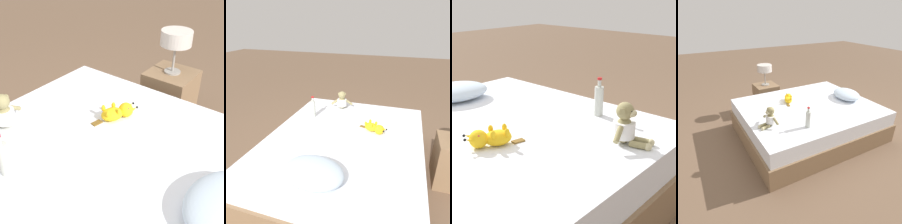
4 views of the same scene
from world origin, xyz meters
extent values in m
plane|color=brown|center=(0.00, 0.00, 0.00)|extent=(16.00, 16.00, 0.00)
cube|color=#846647|center=(0.00, 0.00, 0.14)|extent=(1.56, 1.92, 0.27)
cube|color=white|center=(0.00, 0.00, 0.37)|extent=(1.52, 1.86, 0.20)
ellipsoid|color=#8E8456|center=(0.25, -0.69, 0.55)|extent=(0.13, 0.12, 0.15)
cylinder|color=white|center=(0.25, -0.69, 0.55)|extent=(0.15, 0.15, 0.09)
sphere|color=#8E8456|center=(0.25, -0.69, 0.66)|extent=(0.10, 0.10, 0.10)
cylinder|color=#8E8456|center=(0.20, -0.70, 0.67)|extent=(0.02, 0.03, 0.03)
cylinder|color=#8E8456|center=(0.15, -0.72, 0.56)|extent=(0.10, 0.05, 0.08)
ellipsoid|color=yellow|center=(-0.23, -0.20, 0.51)|extent=(0.18, 0.17, 0.08)
sphere|color=yellow|center=(-0.32, -0.15, 0.52)|extent=(0.10, 0.10, 0.10)
cone|color=yellow|center=(-0.37, -0.16, 0.53)|extent=(0.07, 0.06, 0.05)
sphere|color=black|center=(-0.40, -0.14, 0.54)|extent=(0.02, 0.02, 0.02)
cone|color=yellow|center=(-0.35, -0.11, 0.53)|extent=(0.07, 0.06, 0.05)
sphere|color=black|center=(-0.37, -0.10, 0.54)|extent=(0.02, 0.02, 0.02)
sphere|color=red|center=(-0.34, -0.18, 0.55)|extent=(0.02, 0.02, 0.02)
sphere|color=red|center=(-0.31, -0.13, 0.55)|extent=(0.02, 0.02, 0.02)
ellipsoid|color=yellow|center=(-0.28, -0.22, 0.55)|extent=(0.04, 0.04, 0.05)
ellipsoid|color=yellow|center=(-0.24, -0.15, 0.55)|extent=(0.04, 0.04, 0.05)
ellipsoid|color=yellow|center=(-0.21, -0.26, 0.55)|extent=(0.04, 0.04, 0.05)
ellipsoid|color=yellow|center=(-0.17, -0.19, 0.55)|extent=(0.04, 0.04, 0.05)
cube|color=brown|center=(-0.13, -0.25, 0.47)|extent=(0.08, 0.05, 0.01)
cylinder|color=#B7BCB2|center=(0.50, -0.33, 0.57)|extent=(0.06, 0.06, 0.20)
cube|color=#846647|center=(-1.10, -0.21, 0.24)|extent=(0.39, 0.39, 0.49)
cylinder|color=gray|center=(-1.10, -0.21, 0.49)|extent=(0.14, 0.14, 0.02)
cylinder|color=gray|center=(-1.10, -0.21, 0.62)|extent=(0.02, 0.02, 0.23)
cylinder|color=beige|center=(-1.10, -0.21, 0.79)|extent=(0.26, 0.26, 0.12)
camera|label=1|loc=(1.04, 0.78, 1.59)|focal=46.69mm
camera|label=2|loc=(-0.51, 1.82, 1.59)|focal=34.17mm
camera|label=3|loc=(-1.23, -1.58, 1.27)|focal=54.04mm
camera|label=4|loc=(2.16, -1.48, 1.68)|focal=31.81mm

